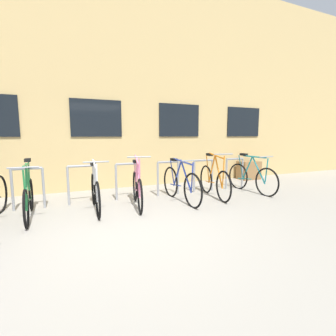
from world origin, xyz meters
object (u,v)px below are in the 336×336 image
(bicycle_teal, at_px, (251,177))
(bicycle_pink, at_px, (137,188))
(planter_box, at_px, (249,170))
(bicycle_orange, at_px, (214,180))
(bicycle_white, at_px, (95,192))
(bicycle_blue, at_px, (181,184))
(bicycle_green, at_px, (28,197))

(bicycle_teal, xyz_separation_m, bicycle_pink, (-3.06, -0.05, -0.01))
(planter_box, bearing_deg, bicycle_pink, -160.04)
(bicycle_teal, bearing_deg, bicycle_orange, -178.97)
(bicycle_teal, height_order, bicycle_orange, bicycle_orange)
(planter_box, bearing_deg, bicycle_white, -163.35)
(bicycle_pink, distance_m, bicycle_orange, 1.90)
(bicycle_blue, xyz_separation_m, bicycle_teal, (2.08, 0.09, -0.01))
(bicycle_white, height_order, bicycle_orange, bicycle_orange)
(planter_box, bearing_deg, bicycle_teal, -129.64)
(bicycle_orange, bearing_deg, bicycle_white, -179.95)
(bicycle_teal, xyz_separation_m, planter_box, (1.26, 1.52, -0.08))
(bicycle_teal, xyz_separation_m, bicycle_orange, (-1.15, -0.02, 0.01))
(bicycle_teal, relative_size, bicycle_pink, 1.04)
(bicycle_white, relative_size, bicycle_orange, 0.99)
(bicycle_white, distance_m, planter_box, 5.37)
(bicycle_blue, relative_size, planter_box, 2.54)
(bicycle_blue, height_order, bicycle_white, bicycle_white)
(bicycle_pink, distance_m, bicycle_white, 0.84)
(bicycle_pink, relative_size, bicycle_green, 0.95)
(bicycle_pink, relative_size, planter_box, 2.31)
(bicycle_pink, bearing_deg, bicycle_green, 178.05)
(bicycle_pink, height_order, bicycle_green, bicycle_pink)
(bicycle_white, bearing_deg, bicycle_blue, -2.08)
(bicycle_pink, relative_size, bicycle_white, 0.98)
(bicycle_pink, height_order, bicycle_orange, bicycle_pink)
(bicycle_green, relative_size, bicycle_orange, 1.02)
(bicycle_blue, distance_m, planter_box, 3.70)
(bicycle_teal, relative_size, bicycle_orange, 1.01)
(bicycle_white, xyz_separation_m, bicycle_orange, (2.74, 0.00, 0.02))
(bicycle_teal, bearing_deg, bicycle_green, 179.80)
(bicycle_green, xyz_separation_m, planter_box, (6.29, 1.50, -0.07))
(bicycle_blue, bearing_deg, bicycle_green, 177.93)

